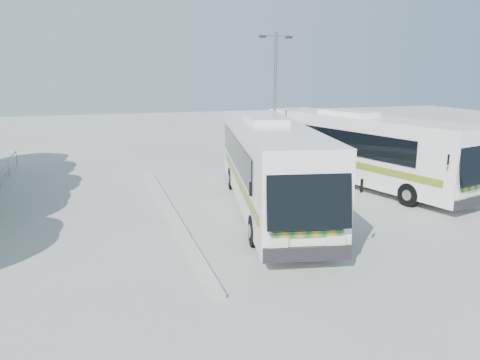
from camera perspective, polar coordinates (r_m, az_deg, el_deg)
name	(u,v)px	position (r m, az deg, el deg)	size (l,w,h in m)	color
ground	(236,223)	(18.77, -0.48, -5.28)	(100.00, 100.00, 0.00)	#A7A7A2
kerb_divider	(171,212)	(20.13, -8.45, -3.91)	(0.40, 16.00, 0.15)	#B2B2AD
coach_main	(269,163)	(20.14, 3.59, 2.03)	(5.19, 13.77, 3.75)	white
coach_adjacent	(361,147)	(25.45, 14.57, 3.86)	(5.88, 13.31, 3.63)	white
lamppost	(275,100)	(26.04, 4.28, 9.73)	(1.94, 0.40, 7.92)	gray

